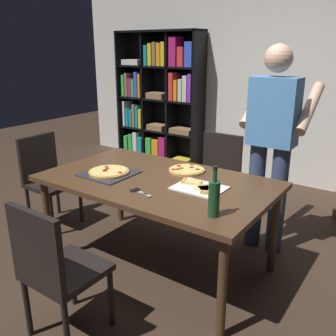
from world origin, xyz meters
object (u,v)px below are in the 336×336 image
chair_near_camera (54,266)px  wine_bottle (214,198)px  second_pizza_plain (187,170)px  chair_far_side (217,173)px  dining_table (157,187)px  pepperoni_pizza_on_tray (109,172)px  kitchen_scissors (139,191)px  bookshelf (159,101)px  chair_left_end (46,175)px  person_serving_pizza (272,139)px

chair_near_camera → wine_bottle: size_ratio=2.85×
second_pizza_plain → chair_far_side: bearing=97.0°
chair_near_camera → wine_bottle: bearing=45.4°
chair_near_camera → chair_far_side: same height
dining_table → wine_bottle: bearing=-26.2°
dining_table → pepperoni_pizza_on_tray: 0.41m
kitchen_scissors → second_pizza_plain: bearing=86.6°
chair_near_camera → dining_table: bearing=90.0°
chair_near_camera → kitchen_scissors: 0.76m
dining_table → bookshelf: 2.94m
bookshelf → kitchen_scissors: bookshelf is taller
chair_far_side → chair_left_end: 1.70m
dining_table → person_serving_pizza: bearing=52.3°
person_serving_pizza → pepperoni_pizza_on_tray: bearing=-137.4°
chair_far_side → kitchen_scissors: (0.05, -1.30, 0.24)m
dining_table → person_serving_pizza: (0.61, 0.79, 0.31)m
pepperoni_pizza_on_tray → chair_near_camera: bearing=-66.4°
chair_far_side → person_serving_pizza: person_serving_pizza is taller
second_pizza_plain → kitchen_scissors: bearing=-93.4°
chair_left_end → dining_table: bearing=0.0°
pepperoni_pizza_on_tray → kitchen_scissors: pepperoni_pizza_on_tray is taller
chair_left_end → wine_bottle: bearing=-9.2°
wine_bottle → chair_near_camera: bearing=-134.6°
second_pizza_plain → bookshelf: bearing=130.8°
pepperoni_pizza_on_tray → second_pizza_plain: 0.63m
bookshelf → person_serving_pizza: bearing=-34.4°
chair_far_side → bookshelf: 2.23m
pepperoni_pizza_on_tray → kitchen_scissors: bearing=-20.5°
chair_near_camera → second_pizza_plain: 1.33m
chair_left_end → chair_far_side: bearing=36.3°
chair_far_side → second_pizza_plain: bearing=-83.0°
dining_table → bookshelf: bookshelf is taller
wine_bottle → second_pizza_plain: size_ratio=1.07×
second_pizza_plain → dining_table: bearing=-106.8°
chair_left_end → kitchen_scissors: (1.43, -0.29, 0.24)m
wine_bottle → dining_table: bearing=153.8°
chair_left_end → kitchen_scissors: size_ratio=4.54×
dining_table → pepperoni_pizza_on_tray: size_ratio=4.64×
dining_table → chair_far_side: bearing=90.0°
chair_near_camera → kitchen_scissors: size_ratio=4.54×
chair_near_camera → chair_far_side: (0.00, 2.02, 0.00)m
bookshelf → second_pizza_plain: 2.76m
bookshelf → person_serving_pizza: bookshelf is taller
chair_far_side → bookshelf: (-1.71, 1.36, 0.44)m
chair_far_side → bookshelf: size_ratio=0.46×
bookshelf → pepperoni_pizza_on_tray: 2.83m
dining_table → second_pizza_plain: second_pizza_plain is taller
chair_far_side → chair_left_end: same height
chair_left_end → chair_near_camera: bearing=-36.3°
chair_far_side → bookshelf: bearing=141.4°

